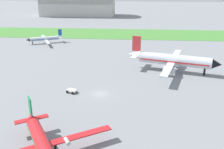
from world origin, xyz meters
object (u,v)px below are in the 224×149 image
(baggage_cart_near_gate, at_px, (72,91))
(airplane_taxiing_turboprop, at_px, (45,39))
(airplane_midfield_jet, at_px, (172,60))
(airplane_foreground_turboprop, at_px, (42,144))

(baggage_cart_near_gate, bearing_deg, airplane_taxiing_turboprop, 137.37)
(airplane_taxiing_turboprop, relative_size, airplane_midfield_jet, 0.63)
(airplane_foreground_turboprop, relative_size, baggage_cart_near_gate, 7.40)
(airplane_taxiing_turboprop, distance_m, airplane_midfield_jet, 62.39)
(airplane_midfield_jet, relative_size, baggage_cart_near_gate, 10.03)
(airplane_taxiing_turboprop, distance_m, baggage_cart_near_gate, 58.61)
(airplane_midfield_jet, xyz_separation_m, baggage_cart_near_gate, (-27.58, -18.82, -3.18))
(airplane_midfield_jet, bearing_deg, baggage_cart_near_gate, -129.31)
(airplane_foreground_turboprop, relative_size, airplane_taxiing_turboprop, 1.17)
(airplane_foreground_turboprop, relative_size, airplane_midfield_jet, 0.74)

